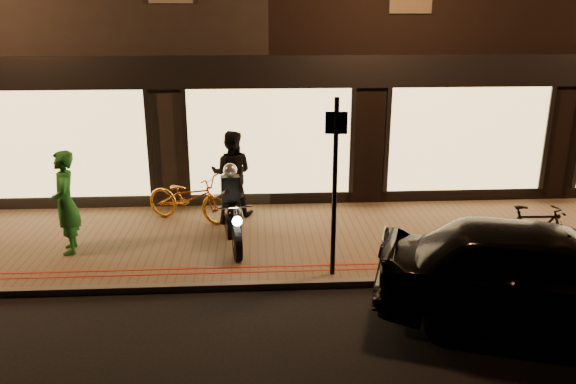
% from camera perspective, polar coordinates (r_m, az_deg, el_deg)
% --- Properties ---
extents(ground, '(90.00, 90.00, 0.00)m').
position_cam_1_polar(ground, '(9.40, -1.06, -9.90)').
color(ground, black).
rests_on(ground, ground).
extents(sidewalk, '(50.00, 4.00, 0.12)m').
position_cam_1_polar(sidewalk, '(11.19, -1.50, -4.88)').
color(sidewalk, brown).
rests_on(sidewalk, ground).
extents(kerb_stone, '(50.00, 0.14, 0.12)m').
position_cam_1_polar(kerb_stone, '(9.42, -1.08, -9.44)').
color(kerb_stone, '#59544C').
rests_on(kerb_stone, ground).
extents(red_kerb_lines, '(50.00, 0.26, 0.01)m').
position_cam_1_polar(red_kerb_lines, '(9.84, -1.20, -7.78)').
color(red_kerb_lines, maroon).
rests_on(red_kerb_lines, sidewalk).
extents(building_row, '(48.00, 10.11, 8.50)m').
position_cam_1_polar(building_row, '(17.32, -2.47, 17.34)').
color(building_row, black).
rests_on(building_row, ground).
extents(motorcycle, '(0.65, 1.94, 1.59)m').
position_cam_1_polar(motorcycle, '(10.61, -5.68, -2.34)').
color(motorcycle, black).
rests_on(motorcycle, sidewalk).
extents(sign_post, '(0.35, 0.09, 3.00)m').
position_cam_1_polar(sign_post, '(9.09, 4.78, 1.28)').
color(sign_post, black).
rests_on(sign_post, sidewalk).
extents(bicycle_gold, '(2.06, 1.43, 1.03)m').
position_cam_1_polar(bicycle_gold, '(12.03, -10.02, -0.59)').
color(bicycle_gold, orange).
rests_on(bicycle_gold, sidewalk).
extents(bicycle_dark, '(1.83, 0.58, 1.09)m').
position_cam_1_polar(bicycle_dark, '(10.71, 23.59, -4.01)').
color(bicycle_dark, black).
rests_on(bicycle_dark, sidewalk).
extents(person_green, '(0.62, 0.79, 1.92)m').
position_cam_1_polar(person_green, '(10.95, -21.67, -1.00)').
color(person_green, '#1C6A26').
rests_on(person_green, sidewalk).
extents(person_dark, '(0.99, 0.82, 1.87)m').
position_cam_1_polar(person_dark, '(12.18, -5.75, 1.89)').
color(person_dark, black).
rests_on(person_dark, sidewalk).
extents(parked_car, '(5.05, 3.22, 1.60)m').
position_cam_1_polar(parked_car, '(8.81, 24.52, -7.83)').
color(parked_car, black).
rests_on(parked_car, ground).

